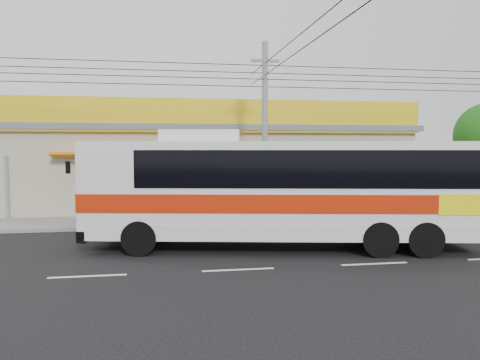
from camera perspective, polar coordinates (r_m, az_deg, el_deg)
The scene contains 6 objects.
ground at distance 15.52m, azimuth -1.71°, elevation -8.55°, with size 120.00×120.00×0.00m, color black.
sidewalk at distance 21.37m, azimuth -3.89°, elevation -4.89°, with size 30.00×3.20×0.15m, color slate.
lane_markings at distance 13.12m, azimuth -0.22°, elevation -10.90°, with size 50.00×0.12×0.01m, color silver, non-canonical shape.
storefront_building at distance 26.65m, azimuth -5.07°, elevation 1.68°, with size 22.60×9.20×5.70m.
coach_bus at distance 15.58m, azimuth 5.74°, elevation -0.67°, with size 13.07×5.07×3.94m.
utility_pole at distance 19.91m, azimuth 3.07°, elevation 12.67°, with size 34.00×14.00×7.73m.
Camera 1 is at (-2.03, -15.01, 3.37)m, focal length 35.00 mm.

